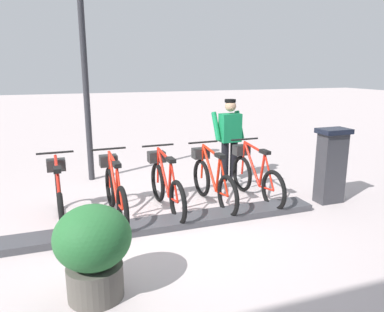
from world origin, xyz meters
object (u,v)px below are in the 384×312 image
bike_docked_3 (115,190)px  planter_bush (93,248)px  payment_kiosk (331,164)px  bike_docked_2 (165,185)px  lamp_post (84,54)px  bike_docked_0 (255,175)px  bike_docked_1 (212,180)px  worker_near_rack (230,137)px  bike_docked_4 (59,196)px

bike_docked_3 → planter_bush: bearing=166.3°
payment_kiosk → planter_bush: 4.31m
bike_docked_2 → lamp_post: lamp_post is taller
bike_docked_0 → planter_bush: (-2.04, 2.92, 0.11)m
payment_kiosk → bike_docked_3: (0.57, 3.56, -0.24)m
planter_bush → lamp_post: bearing=-4.3°
bike_docked_0 → lamp_post: (2.16, 2.61, 2.09)m
bike_docked_0 → lamp_post: bearing=50.4°
bike_docked_1 → planter_bush: size_ratio=1.77×
bike_docked_1 → bike_docked_2: (0.00, 0.81, 0.00)m
bike_docked_3 → bike_docked_1: bearing=-90.0°
bike_docked_2 → worker_near_rack: (1.12, -1.65, 0.48)m
payment_kiosk → lamp_post: lamp_post is taller
payment_kiosk → bike_docked_2: bearing=78.3°
bike_docked_0 → bike_docked_4: bearing=90.0°
bike_docked_1 → bike_docked_4: same height
payment_kiosk → bike_docked_0: (0.57, 1.13, -0.24)m
bike_docked_0 → bike_docked_2: same height
bike_docked_3 → bike_docked_4: (0.00, 0.81, 0.00)m
bike_docked_2 → planter_bush: (-2.04, 1.31, 0.11)m
bike_docked_2 → planter_bush: bike_docked_2 is taller
payment_kiosk → bike_docked_0: payment_kiosk is taller
bike_docked_2 → planter_bush: size_ratio=1.77×
payment_kiosk → bike_docked_2: (0.57, 2.75, -0.24)m
bike_docked_0 → worker_near_rack: worker_near_rack is taller
bike_docked_1 → bike_docked_2: 0.81m
payment_kiosk → bike_docked_4: bearing=82.5°
bike_docked_2 → payment_kiosk: bearing=-101.7°
bike_docked_1 → worker_near_rack: 1.48m
payment_kiosk → worker_near_rack: 2.03m
bike_docked_0 → bike_docked_3: same height
payment_kiosk → worker_near_rack: (1.69, 1.10, 0.24)m
payment_kiosk → worker_near_rack: bearing=33.0°
payment_kiosk → planter_bush: size_ratio=1.32×
bike_docked_2 → bike_docked_4: (0.00, 1.62, 0.00)m
bike_docked_3 → worker_near_rack: bearing=-65.6°
bike_docked_3 → bike_docked_4: same height
bike_docked_2 → bike_docked_4: 1.62m
lamp_post → bike_docked_2: bearing=-155.3°
worker_near_rack → planter_bush: bearing=136.8°
payment_kiosk → bike_docked_4: size_ratio=0.74×
bike_docked_0 → bike_docked_3: 2.43m
bike_docked_3 → lamp_post: size_ratio=0.45×
bike_docked_0 → bike_docked_3: size_ratio=1.00×
bike_docked_2 → bike_docked_0: bearing=-90.0°
worker_near_rack → bike_docked_4: bearing=108.9°
bike_docked_1 → bike_docked_2: same height
bike_docked_3 → worker_near_rack: size_ratio=1.04×
bike_docked_2 → lamp_post: bearing=24.7°
lamp_post → planter_bush: 4.65m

